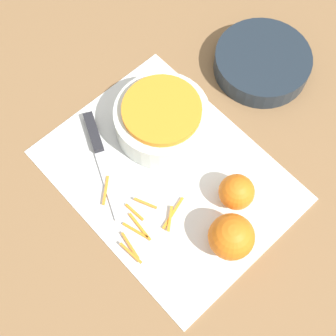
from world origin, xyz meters
TOP-DOWN VIEW (x-y plane):
  - ground_plane at (0.00, 0.00)m, footprint 4.00×4.00m
  - cutting_board at (0.00, 0.00)m, footprint 0.47×0.36m
  - bowl_speckled at (-0.08, 0.06)m, footprint 0.19×0.19m
  - bowl_dark at (-0.05, 0.32)m, footprint 0.21×0.21m
  - knife at (-0.14, -0.06)m, footprint 0.23×0.11m
  - orange_left at (0.12, 0.06)m, footprint 0.07×0.07m
  - orange_right at (0.18, -0.01)m, footprint 0.08×0.08m
  - peel_pile at (0.04, -0.10)m, footprint 0.18×0.15m

SIDE VIEW (x-z plane):
  - ground_plane at x=0.00m, z-range 0.00..0.00m
  - cutting_board at x=0.00m, z-range 0.00..0.01m
  - peel_pile at x=0.04m, z-range 0.01..0.01m
  - knife at x=-0.14m, z-range 0.00..0.02m
  - bowl_dark at x=-0.05m, z-range 0.00..0.05m
  - orange_left at x=0.12m, z-range 0.01..0.07m
  - bowl_speckled at x=-0.08m, z-range 0.00..0.08m
  - orange_right at x=0.18m, z-range 0.01..0.09m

